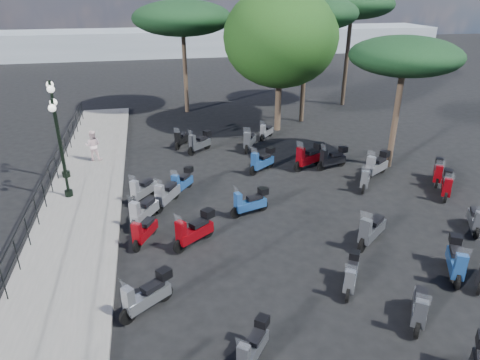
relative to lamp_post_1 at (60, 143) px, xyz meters
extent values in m
plane|color=black|center=(7.08, -4.31, -2.43)|extent=(120.00, 120.00, 0.00)
cube|color=slate|center=(0.58, -1.31, -2.35)|extent=(3.00, 30.00, 0.15)
cylinder|color=black|center=(-0.72, -6.30, -1.73)|extent=(0.04, 0.04, 1.10)
cylinder|color=black|center=(-0.72, -4.93, -1.73)|extent=(0.04, 0.04, 1.10)
cylinder|color=black|center=(-0.72, -3.57, -1.73)|extent=(0.04, 0.04, 1.10)
cylinder|color=black|center=(-0.72, -2.20, -1.73)|extent=(0.04, 0.04, 1.10)
cylinder|color=black|center=(-0.72, -0.83, -1.73)|extent=(0.04, 0.04, 1.10)
cylinder|color=black|center=(-0.72, 0.54, -1.73)|extent=(0.04, 0.04, 1.10)
cylinder|color=black|center=(-0.72, 1.91, -1.73)|extent=(0.04, 0.04, 1.10)
cylinder|color=black|center=(-0.72, 3.28, -1.73)|extent=(0.04, 0.04, 1.10)
cylinder|color=black|center=(-0.72, 4.65, -1.73)|extent=(0.04, 0.04, 1.10)
cylinder|color=black|center=(-0.72, 6.01, -1.73)|extent=(0.04, 0.04, 1.10)
cylinder|color=black|center=(-0.72, 7.38, -1.73)|extent=(0.04, 0.04, 1.10)
cylinder|color=black|center=(-0.72, 8.75, -1.73)|extent=(0.04, 0.04, 1.10)
cylinder|color=black|center=(-0.72, 10.12, -1.73)|extent=(0.04, 0.04, 1.10)
cylinder|color=black|center=(-0.72, 11.49, -1.73)|extent=(0.04, 0.04, 1.10)
cube|color=black|center=(-0.72, -1.51, -1.20)|extent=(0.04, 26.00, 0.04)
cube|color=black|center=(-0.72, -1.51, -1.73)|extent=(0.04, 26.00, 0.04)
cylinder|color=black|center=(0.00, 0.00, -2.16)|extent=(0.32, 0.32, 0.24)
cylinder|color=black|center=(0.00, 0.00, -0.28)|extent=(0.11, 0.11, 4.00)
cylinder|color=black|center=(0.00, 0.00, 1.57)|extent=(0.15, 0.90, 0.04)
sphere|color=white|center=(-0.05, 0.45, 1.47)|extent=(0.28, 0.28, 0.28)
sphere|color=white|center=(0.05, -0.45, 1.47)|extent=(0.28, 0.28, 0.28)
cylinder|color=black|center=(-0.39, 2.04, -2.15)|extent=(0.34, 0.34, 0.26)
cylinder|color=black|center=(-0.39, 2.04, -0.14)|extent=(0.12, 0.12, 4.29)
cylinder|color=black|center=(-0.39, 2.04, 1.85)|extent=(0.24, 0.95, 0.04)
sphere|color=white|center=(-0.49, 2.51, 1.74)|extent=(0.30, 0.30, 0.30)
sphere|color=white|center=(-0.29, 1.57, 1.74)|extent=(0.30, 0.30, 0.30)
imported|color=silver|center=(0.67, 3.89, -1.53)|extent=(0.80, 0.67, 1.50)
cylinder|color=black|center=(2.49, -7.77, -2.19)|extent=(0.45, 0.36, 0.48)
cylinder|color=black|center=(3.47, -7.07, -2.19)|extent=(0.45, 0.36, 0.48)
cube|color=#94989D|center=(3.02, -7.39, -2.01)|extent=(1.26, 1.03, 0.34)
cube|color=black|center=(3.16, -7.29, -1.73)|extent=(0.66, 0.59, 0.14)
cube|color=#94989D|center=(2.56, -7.72, -1.73)|extent=(0.35, 0.37, 0.70)
plane|color=white|center=(2.51, -7.76, -1.28)|extent=(0.29, 0.36, 0.37)
cube|color=black|center=(3.49, -7.06, -1.55)|extent=(0.46, 0.46, 0.26)
cylinder|color=black|center=(2.71, -4.45, -2.20)|extent=(0.30, 0.44, 0.45)
cylinder|color=black|center=(3.25, -3.46, -2.20)|extent=(0.30, 0.44, 0.45)
cube|color=maroon|center=(3.00, -3.91, -2.03)|extent=(0.87, 1.23, 0.32)
cube|color=black|center=(3.08, -3.77, -1.77)|extent=(0.52, 0.63, 0.13)
cube|color=maroon|center=(2.75, -4.39, -1.77)|extent=(0.35, 0.32, 0.66)
plane|color=white|center=(2.72, -4.44, -1.34)|extent=(0.35, 0.24, 0.35)
cylinder|color=black|center=(2.64, -3.18, -2.17)|extent=(0.36, 0.49, 0.51)
cylinder|color=black|center=(3.33, -2.11, -2.17)|extent=(0.36, 0.49, 0.51)
cube|color=#97999F|center=(3.01, -2.60, -1.98)|extent=(1.05, 1.35, 0.36)
cube|color=black|center=(3.11, -2.45, -1.69)|extent=(0.61, 0.71, 0.15)
cube|color=#97999F|center=(2.69, -3.11, -1.69)|extent=(0.39, 0.37, 0.74)
plane|color=white|center=(2.65, -3.17, -1.21)|extent=(0.38, 0.29, 0.39)
cylinder|color=black|center=(2.61, -1.18, -2.19)|extent=(0.37, 0.43, 0.48)
cylinder|color=black|center=(3.35, -0.26, -2.19)|extent=(0.37, 0.43, 0.48)
cube|color=#97999F|center=(3.01, -0.68, -2.01)|extent=(1.07, 1.21, 0.34)
cube|color=black|center=(3.12, -0.55, -1.74)|extent=(0.60, 0.65, 0.14)
cube|color=#97999F|center=(2.66, -1.12, -1.74)|extent=(0.37, 0.36, 0.69)
plane|color=white|center=(2.62, -1.17, -1.29)|extent=(0.34, 0.30, 0.37)
cylinder|color=black|center=(5.42, 3.91, -2.19)|extent=(0.43, 0.39, 0.48)
cylinder|color=black|center=(6.34, 4.69, -2.19)|extent=(0.43, 0.39, 0.48)
cube|color=#42454A|center=(5.92, 4.33, -2.01)|extent=(1.22, 1.10, 0.34)
cube|color=black|center=(6.05, 4.44, -1.73)|extent=(0.65, 0.62, 0.14)
cube|color=#42454A|center=(5.48, 3.96, -1.73)|extent=(0.36, 0.37, 0.70)
plane|color=white|center=(5.43, 3.92, -1.27)|extent=(0.31, 0.34, 0.37)
cube|color=black|center=(6.35, 4.70, -1.55)|extent=(0.47, 0.47, 0.26)
cylinder|color=black|center=(5.62, -9.26, -2.22)|extent=(0.33, 0.39, 0.42)
cube|color=#42454A|center=(5.32, -9.64, -2.06)|extent=(0.95, 1.09, 0.30)
cube|color=black|center=(5.41, -9.52, -1.81)|extent=(0.54, 0.58, 0.12)
cube|color=#42454A|center=(5.01, -10.04, -1.81)|extent=(0.33, 0.32, 0.62)
plane|color=white|center=(4.98, -10.08, -1.41)|extent=(0.31, 0.26, 0.33)
cube|color=black|center=(5.63, -9.25, -1.65)|extent=(0.41, 0.41, 0.23)
cylinder|color=black|center=(4.07, -4.83, -2.18)|extent=(0.47, 0.38, 0.51)
cylinder|color=black|center=(5.09, -4.09, -2.18)|extent=(0.47, 0.38, 0.51)
cube|color=maroon|center=(4.62, -4.43, -1.99)|extent=(1.32, 1.09, 0.36)
cube|color=black|center=(4.77, -4.32, -1.69)|extent=(0.70, 0.63, 0.15)
cube|color=maroon|center=(4.13, -4.78, -1.69)|extent=(0.37, 0.39, 0.74)
plane|color=white|center=(4.08, -4.82, -1.22)|extent=(0.30, 0.37, 0.39)
cube|color=black|center=(5.11, -4.07, -1.50)|extent=(0.49, 0.48, 0.27)
cylinder|color=black|center=(6.31, -2.98, -2.20)|extent=(0.47, 0.23, 0.46)
cylinder|color=black|center=(7.41, -2.64, -2.20)|extent=(0.47, 0.23, 0.46)
cube|color=#204B8E|center=(6.91, -2.79, -2.03)|extent=(1.29, 0.68, 0.33)
cube|color=black|center=(7.07, -2.74, -1.76)|extent=(0.64, 0.45, 0.13)
cube|color=#204B8E|center=(6.39, -2.96, -1.76)|extent=(0.29, 0.34, 0.67)
plane|color=white|center=(6.33, -2.97, -1.33)|extent=(0.18, 0.37, 0.36)
cube|color=black|center=(7.43, -2.63, -1.58)|extent=(0.40, 0.39, 0.25)
cylinder|color=black|center=(4.22, -0.83, -2.20)|extent=(0.34, 0.42, 0.45)
cylinder|color=black|center=(4.88, 0.08, -2.20)|extent=(0.34, 0.42, 0.45)
cube|color=#204B8E|center=(4.58, -0.33, -2.04)|extent=(0.98, 1.17, 0.32)
cube|color=black|center=(4.67, -0.21, -1.77)|extent=(0.56, 0.62, 0.13)
cube|color=#204B8E|center=(4.26, -0.77, -1.77)|extent=(0.35, 0.33, 0.66)
plane|color=white|center=(4.23, -0.81, -1.35)|extent=(0.33, 0.27, 0.35)
cube|color=black|center=(4.89, 0.10, -1.60)|extent=(0.43, 0.43, 0.24)
cylinder|color=black|center=(4.77, 4.88, -2.21)|extent=(0.29, 0.42, 0.43)
cylinder|color=black|center=(5.31, 5.83, -2.21)|extent=(0.29, 0.42, 0.43)
cube|color=black|center=(5.06, 5.39, -2.05)|extent=(0.85, 1.18, 0.31)
cube|color=black|center=(5.14, 5.53, -1.80)|extent=(0.50, 0.61, 0.13)
cube|color=black|center=(4.81, 4.94, -1.80)|extent=(0.33, 0.31, 0.63)
plane|color=white|center=(4.78, 4.90, -1.39)|extent=(0.33, 0.23, 0.34)
cylinder|color=black|center=(9.44, -9.74, -2.19)|extent=(0.35, 0.44, 0.47)
cylinder|color=black|center=(10.12, -8.79, -2.19)|extent=(0.35, 0.44, 0.47)
cube|color=#42454A|center=(9.81, -9.22, -2.02)|extent=(1.01, 1.23, 0.33)
cube|color=black|center=(9.91, -9.09, -1.74)|extent=(0.58, 0.65, 0.14)
cube|color=#42454A|center=(9.48, -9.68, -1.74)|extent=(0.36, 0.35, 0.68)
plane|color=white|center=(9.45, -9.72, -1.31)|extent=(0.35, 0.28, 0.36)
cylinder|color=black|center=(8.36, -8.16, -2.21)|extent=(0.31, 0.41, 0.43)
cylinder|color=black|center=(8.93, -7.24, -2.21)|extent=(0.31, 0.41, 0.43)
cube|color=#94989D|center=(8.67, -7.66, -2.05)|extent=(0.88, 1.15, 0.31)
cube|color=black|center=(8.75, -7.53, -1.80)|extent=(0.52, 0.60, 0.13)
cube|color=#94989D|center=(8.40, -8.10, -1.80)|extent=(0.33, 0.31, 0.63)
plane|color=white|center=(8.37, -8.14, -1.39)|extent=(0.33, 0.24, 0.33)
cube|color=black|center=(8.94, -7.23, -1.64)|extent=(0.41, 0.41, 0.23)
cylinder|color=black|center=(9.86, -6.03, -2.16)|extent=(0.48, 0.42, 0.53)
cylinder|color=black|center=(10.89, -5.20, -2.16)|extent=(0.48, 0.42, 0.53)
cube|color=#42454A|center=(10.42, -5.58, -1.97)|extent=(1.35, 1.19, 0.38)
cube|color=black|center=(10.56, -5.47, -1.66)|extent=(0.72, 0.67, 0.15)
cube|color=#42454A|center=(9.93, -5.98, -1.66)|extent=(0.40, 0.41, 0.77)
plane|color=white|center=(9.88, -6.02, -1.16)|extent=(0.33, 0.38, 0.41)
cylinder|color=black|center=(7.91, 0.75, -2.19)|extent=(0.45, 0.37, 0.49)
cylinder|color=black|center=(8.88, 1.48, -2.19)|extent=(0.45, 0.37, 0.49)
cube|color=#204B8E|center=(8.43, 1.15, -2.00)|extent=(1.26, 1.07, 0.34)
cube|color=black|center=(8.57, 1.25, -1.72)|extent=(0.67, 0.61, 0.14)
cube|color=#204B8E|center=(7.97, 0.80, -1.72)|extent=(0.36, 0.38, 0.71)
plane|color=white|center=(7.92, 0.76, -1.26)|extent=(0.30, 0.36, 0.38)
cube|color=black|center=(8.89, 1.49, -1.54)|extent=(0.47, 0.47, 0.26)
cylinder|color=black|center=(8.23, 3.54, -2.17)|extent=(0.33, 0.50, 0.51)
cylinder|color=black|center=(8.81, 4.67, -2.17)|extent=(0.33, 0.50, 0.51)
cube|color=#42454A|center=(8.54, 4.15, -1.98)|extent=(0.95, 1.39, 0.36)
cube|color=black|center=(8.63, 4.31, -1.69)|extent=(0.58, 0.71, 0.15)
cube|color=#42454A|center=(8.27, 3.62, -1.69)|extent=(0.39, 0.35, 0.74)
plane|color=white|center=(8.24, 3.56, -1.21)|extent=(0.40, 0.26, 0.39)
cylinder|color=black|center=(12.10, -8.67, -2.21)|extent=(0.38, 0.36, 0.43)
cylinder|color=black|center=(11.92, -2.06, -2.20)|extent=(0.33, 0.43, 0.45)
cylinder|color=black|center=(12.54, -1.12, -2.20)|extent=(0.33, 0.43, 0.45)
cube|color=#94989D|center=(12.26, -1.55, -2.04)|extent=(0.94, 1.20, 0.32)
cube|color=black|center=(12.34, -1.42, -1.77)|extent=(0.54, 0.63, 0.13)
cube|color=#94989D|center=(11.96, -2.00, -1.77)|extent=(0.35, 0.33, 0.66)
plane|color=white|center=(11.93, -2.05, -1.35)|extent=(0.34, 0.26, 0.35)
cylinder|color=black|center=(10.05, 0.71, -2.16)|extent=(0.53, 0.35, 0.54)
cylinder|color=black|center=(11.24, 1.33, -2.16)|extent=(0.53, 0.35, 0.54)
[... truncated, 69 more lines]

